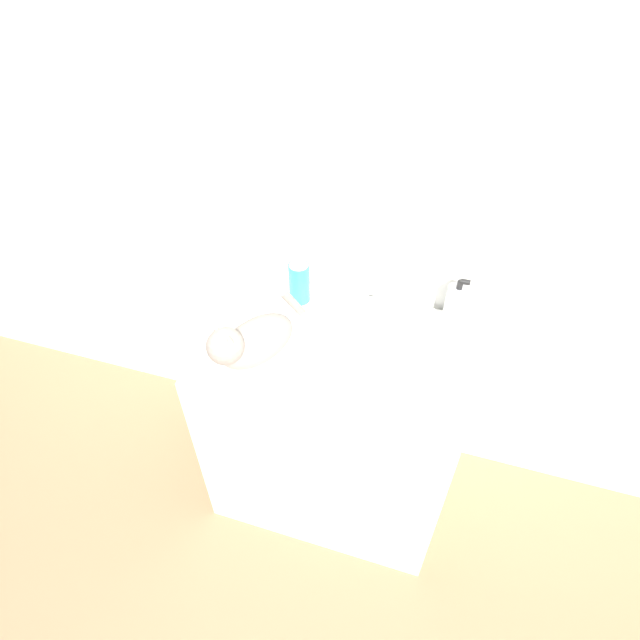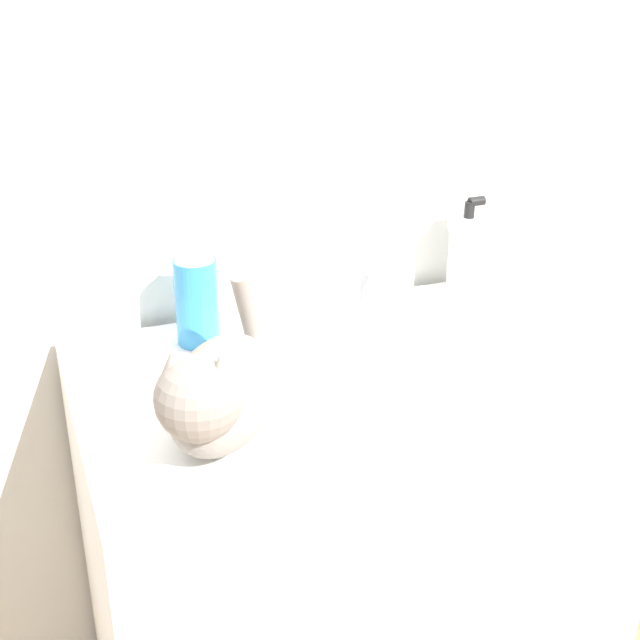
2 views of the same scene
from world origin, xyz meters
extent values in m
plane|color=#997551|center=(0.00, 0.00, 0.00)|extent=(8.00, 8.00, 0.00)
cube|color=silver|center=(0.00, 0.62, 1.25)|extent=(6.00, 0.05, 2.50)
cube|color=white|center=(0.00, 0.29, 0.42)|extent=(0.85, 0.58, 0.83)
sphere|color=silver|center=(-0.08, 0.00, 0.46)|extent=(0.02, 0.02, 0.02)
sphere|color=silver|center=(0.08, 0.00, 0.46)|extent=(0.02, 0.02, 0.02)
cylinder|color=white|center=(0.11, 0.28, 0.86)|extent=(0.30, 0.30, 0.06)
cylinder|color=silver|center=(0.11, 0.45, 0.89)|extent=(0.02, 0.02, 0.11)
cylinder|color=silver|center=(0.11, 0.40, 0.95)|extent=(0.02, 0.09, 0.02)
cylinder|color=white|center=(0.02, 0.45, 0.85)|extent=(0.03, 0.03, 0.03)
cylinder|color=white|center=(0.19, 0.45, 0.85)|extent=(0.03, 0.03, 0.03)
ellipsoid|color=gray|center=(-0.23, 0.18, 0.90)|extent=(0.26, 0.30, 0.14)
sphere|color=gray|center=(-0.28, 0.09, 0.96)|extent=(0.15, 0.15, 0.11)
cone|color=gray|center=(-0.31, 0.10, 1.00)|extent=(0.05, 0.05, 0.04)
cone|color=gray|center=(-0.25, 0.07, 1.00)|extent=(0.05, 0.05, 0.04)
cylinder|color=gray|center=(-0.15, 0.31, 0.97)|extent=(0.07, 0.10, 0.15)
cylinder|color=silver|center=(0.34, 0.52, 0.91)|extent=(0.07, 0.07, 0.15)
cylinder|color=black|center=(0.34, 0.52, 1.00)|extent=(0.02, 0.02, 0.03)
cylinder|color=black|center=(0.36, 0.52, 1.02)|extent=(0.03, 0.02, 0.02)
cylinder|color=#338CCC|center=(-0.19, 0.49, 0.91)|extent=(0.07, 0.07, 0.15)
cone|color=white|center=(-0.19, 0.49, 1.00)|extent=(0.07, 0.07, 0.04)
camera|label=1|loc=(0.28, -0.80, 2.00)|focal=28.00mm
camera|label=2|loc=(-0.48, -0.88, 1.52)|focal=50.00mm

